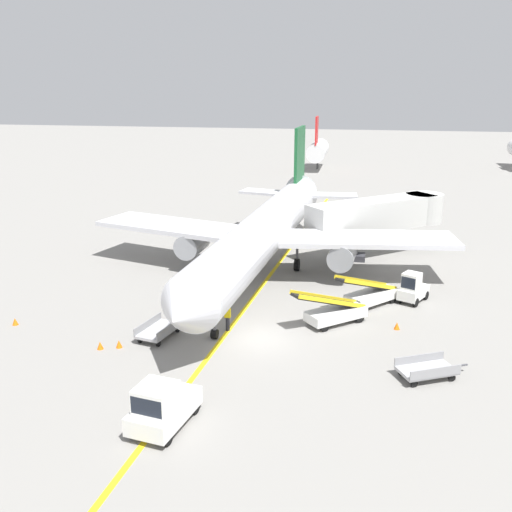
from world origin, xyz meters
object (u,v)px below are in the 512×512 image
(belt_loader_aft_hold, at_px, (371,294))
(airliner, at_px, (265,231))
(belt_loader_forward_hold, at_px, (334,312))
(baggage_cart_empty_trailing, at_px, (427,370))
(baggage_cart_loaded, at_px, (159,330))
(safety_cone_wingtip_right, at_px, (119,344))
(safety_cone_wingtip_left, at_px, (100,345))
(baggage_tug_near_wing, at_px, (413,289))
(pushback_tug, at_px, (162,407))
(jet_bridge, at_px, (386,214))
(safety_cone_nose_left, at_px, (15,321))
(ground_crew_marshaller, at_px, (228,316))
(safety_cone_nose_right, at_px, (397,326))

(belt_loader_aft_hold, bearing_deg, airliner, 147.47)
(airliner, bearing_deg, belt_loader_forward_hold, -56.15)
(baggage_cart_empty_trailing, bearing_deg, baggage_cart_loaded, 171.65)
(baggage_cart_loaded, distance_m, safety_cone_wingtip_right, 2.45)
(airliner, distance_m, safety_cone_wingtip_right, 15.62)
(belt_loader_forward_hold, bearing_deg, baggage_cart_loaded, -158.47)
(safety_cone_wingtip_left, bearing_deg, airliner, 65.03)
(baggage_tug_near_wing, bearing_deg, baggage_cart_loaded, -150.02)
(safety_cone_wingtip_left, bearing_deg, pushback_tug, -48.09)
(jet_bridge, relative_size, belt_loader_aft_hold, 2.51)
(baggage_cart_empty_trailing, distance_m, safety_cone_wingtip_left, 17.46)
(jet_bridge, bearing_deg, safety_cone_nose_left, -138.99)
(airliner, xyz_separation_m, baggage_cart_loaded, (-4.06, -12.45, -2.95))
(safety_cone_wingtip_left, bearing_deg, ground_crew_marshaller, 30.36)
(baggage_cart_empty_trailing, xyz_separation_m, safety_cone_wingtip_left, (-17.45, 0.10, -0.25))
(belt_loader_forward_hold, xyz_separation_m, baggage_cart_empty_trailing, (4.94, -6.04, -0.31))
(jet_bridge, distance_m, belt_loader_aft_hold, 12.48)
(belt_loader_forward_hold, height_order, safety_cone_wingtip_right, belt_loader_forward_hold)
(baggage_tug_near_wing, height_order, belt_loader_forward_hold, belt_loader_forward_hold)
(baggage_tug_near_wing, distance_m, safety_cone_wingtip_right, 19.39)
(airliner, height_order, safety_cone_wingtip_right, airliner)
(jet_bridge, height_order, belt_loader_forward_hold, jet_bridge)
(pushback_tug, distance_m, safety_cone_wingtip_left, 8.92)
(airliner, bearing_deg, baggage_cart_empty_trailing, -53.80)
(pushback_tug, bearing_deg, safety_cone_wingtip_right, 125.53)
(belt_loader_forward_hold, bearing_deg, safety_cone_nose_left, -168.80)
(safety_cone_wingtip_right, bearing_deg, baggage_cart_loaded, 43.98)
(belt_loader_aft_hold, bearing_deg, baggage_cart_loaded, -148.37)
(baggage_cart_empty_trailing, height_order, ground_crew_marshaller, ground_crew_marshaller)
(airliner, xyz_separation_m, belt_loader_aft_hold, (7.93, -5.06, -2.64))
(baggage_cart_empty_trailing, distance_m, ground_crew_marshaller, 11.74)
(ground_crew_marshaller, bearing_deg, safety_cone_wingtip_left, -149.64)
(baggage_tug_near_wing, distance_m, baggage_cart_loaded, 17.01)
(jet_bridge, relative_size, baggage_cart_empty_trailing, 3.07)
(pushback_tug, height_order, belt_loader_aft_hold, belt_loader_aft_hold)
(pushback_tug, relative_size, baggage_tug_near_wing, 1.42)
(jet_bridge, height_order, pushback_tug, jet_bridge)
(safety_cone_wingtip_right, bearing_deg, pushback_tug, -54.47)
(baggage_tug_near_wing, height_order, belt_loader_aft_hold, belt_loader_aft_hold)
(airliner, distance_m, pushback_tug, 21.29)
(baggage_tug_near_wing, relative_size, safety_cone_wingtip_right, 6.20)
(jet_bridge, distance_m, baggage_tug_near_wing, 11.43)
(ground_crew_marshaller, bearing_deg, safety_cone_nose_left, -173.11)
(safety_cone_nose_right, height_order, safety_cone_wingtip_right, same)
(baggage_tug_near_wing, distance_m, safety_cone_wingtip_left, 20.40)
(belt_loader_forward_hold, relative_size, ground_crew_marshaller, 2.71)
(belt_loader_aft_hold, xyz_separation_m, safety_cone_nose_right, (1.56, -3.69, -0.56))
(airliner, bearing_deg, safety_cone_wingtip_left, -114.97)
(airliner, xyz_separation_m, baggage_cart_empty_trailing, (10.69, -14.61, -2.95))
(airliner, distance_m, safety_cone_nose_left, 18.42)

